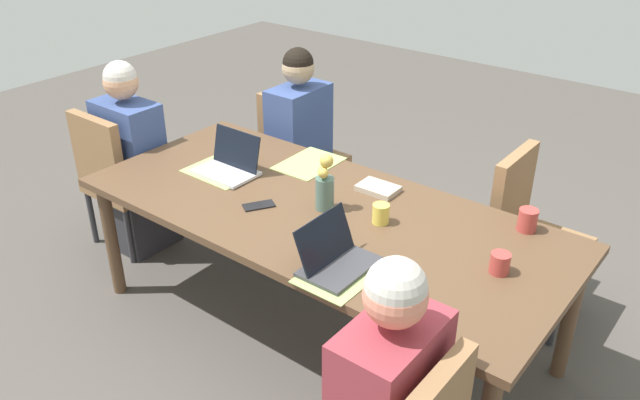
{
  "coord_description": "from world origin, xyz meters",
  "views": [
    {
      "loc": [
        -1.66,
        2.12,
        2.23
      ],
      "look_at": [
        0.0,
        0.0,
        0.77
      ],
      "focal_mm": 36.35,
      "sensor_mm": 36.0,
      "label": 1
    }
  ],
  "objects_px": {
    "flower_vase": "(325,186)",
    "coffee_mug_centre_left": "(528,220)",
    "laptop_head_right_left_near": "(229,165)",
    "coffee_mug_near_right": "(381,214)",
    "chair_near_right_near": "(529,229)",
    "coffee_mug_near_left": "(500,263)",
    "chair_near_left_mid": "(297,148)",
    "person_head_right_left_near": "(134,168)",
    "phone_black": "(259,206)",
    "laptop_far_left_far": "(335,258)",
    "person_near_left_mid": "(299,150)",
    "chair_head_right_left_near": "(118,174)",
    "book_red_cover": "(378,188)",
    "dining_table": "(320,221)"
  },
  "relations": [
    {
      "from": "chair_head_right_left_near",
      "to": "person_head_right_left_near",
      "type": "distance_m",
      "value": 0.1
    },
    {
      "from": "person_near_left_mid",
      "to": "dining_table",
      "type": "bearing_deg",
      "value": 134.73
    },
    {
      "from": "person_head_right_left_near",
      "to": "coffee_mug_near_left",
      "type": "relative_size",
      "value": 13.55
    },
    {
      "from": "dining_table",
      "to": "chair_head_right_left_near",
      "type": "xyz_separation_m",
      "value": [
        1.48,
        0.1,
        -0.16
      ]
    },
    {
      "from": "coffee_mug_near_left",
      "to": "chair_near_left_mid",
      "type": "bearing_deg",
      "value": -25.3
    },
    {
      "from": "person_head_right_left_near",
      "to": "flower_vase",
      "type": "height_order",
      "value": "person_head_right_left_near"
    },
    {
      "from": "flower_vase",
      "to": "coffee_mug_near_right",
      "type": "distance_m",
      "value": 0.3
    },
    {
      "from": "chair_near_right_near",
      "to": "coffee_mug_near_left",
      "type": "relative_size",
      "value": 10.21
    },
    {
      "from": "chair_near_left_mid",
      "to": "person_near_left_mid",
      "type": "relative_size",
      "value": 0.75
    },
    {
      "from": "chair_near_left_mid",
      "to": "coffee_mug_centre_left",
      "type": "xyz_separation_m",
      "value": [
        -1.73,
        0.45,
        0.28
      ]
    },
    {
      "from": "laptop_far_left_far",
      "to": "phone_black",
      "type": "xyz_separation_m",
      "value": [
        0.6,
        -0.19,
        -0.04
      ]
    },
    {
      "from": "laptop_head_right_left_near",
      "to": "coffee_mug_centre_left",
      "type": "bearing_deg",
      "value": -164.65
    },
    {
      "from": "person_head_right_left_near",
      "to": "chair_near_left_mid",
      "type": "distance_m",
      "value": 1.05
    },
    {
      "from": "laptop_head_right_left_near",
      "to": "phone_black",
      "type": "distance_m",
      "value": 0.42
    },
    {
      "from": "coffee_mug_near_left",
      "to": "coffee_mug_centre_left",
      "type": "relative_size",
      "value": 0.85
    },
    {
      "from": "coffee_mug_centre_left",
      "to": "laptop_head_right_left_near",
      "type": "bearing_deg",
      "value": 15.35
    },
    {
      "from": "person_head_right_left_near",
      "to": "phone_black",
      "type": "distance_m",
      "value": 1.2
    },
    {
      "from": "chair_near_left_mid",
      "to": "book_red_cover",
      "type": "xyz_separation_m",
      "value": [
        -0.99,
        0.54,
        0.24
      ]
    },
    {
      "from": "flower_vase",
      "to": "coffee_mug_centre_left",
      "type": "xyz_separation_m",
      "value": [
        -0.84,
        -0.4,
        -0.07
      ]
    },
    {
      "from": "dining_table",
      "to": "book_red_cover",
      "type": "bearing_deg",
      "value": -109.1
    },
    {
      "from": "person_near_left_mid",
      "to": "coffee_mug_near_left",
      "type": "bearing_deg",
      "value": 155.39
    },
    {
      "from": "book_red_cover",
      "to": "coffee_mug_near_left",
      "type": "bearing_deg",
      "value": 158.26
    },
    {
      "from": "laptop_head_right_left_near",
      "to": "person_near_left_mid",
      "type": "bearing_deg",
      "value": -77.11
    },
    {
      "from": "flower_vase",
      "to": "laptop_head_right_left_near",
      "type": "height_order",
      "value": "flower_vase"
    },
    {
      "from": "chair_near_right_near",
      "to": "laptop_head_right_left_near",
      "type": "bearing_deg",
      "value": 30.48
    },
    {
      "from": "chair_head_right_left_near",
      "to": "book_red_cover",
      "type": "bearing_deg",
      "value": -165.12
    },
    {
      "from": "person_head_right_left_near",
      "to": "coffee_mug_near_right",
      "type": "xyz_separation_m",
      "value": [
        -1.72,
        -0.09,
        0.24
      ]
    },
    {
      "from": "chair_head_right_left_near",
      "to": "chair_near_right_near",
      "type": "height_order",
      "value": "same"
    },
    {
      "from": "flower_vase",
      "to": "person_head_right_left_near",
      "type": "bearing_deg",
      "value": 1.65
    },
    {
      "from": "laptop_head_right_left_near",
      "to": "coffee_mug_near_right",
      "type": "relative_size",
      "value": 3.45
    },
    {
      "from": "chair_near_left_mid",
      "to": "coffee_mug_near_left",
      "type": "bearing_deg",
      "value": 154.7
    },
    {
      "from": "coffee_mug_near_right",
      "to": "dining_table",
      "type": "bearing_deg",
      "value": 13.92
    },
    {
      "from": "phone_black",
      "to": "coffee_mug_near_right",
      "type": "bearing_deg",
      "value": 144.51
    },
    {
      "from": "person_near_left_mid",
      "to": "coffee_mug_near_left",
      "type": "height_order",
      "value": "person_near_left_mid"
    },
    {
      "from": "dining_table",
      "to": "person_head_right_left_near",
      "type": "height_order",
      "value": "person_head_right_left_near"
    },
    {
      "from": "coffee_mug_near_right",
      "to": "chair_near_right_near",
      "type": "bearing_deg",
      "value": -120.67
    },
    {
      "from": "person_head_right_left_near",
      "to": "person_near_left_mid",
      "type": "height_order",
      "value": "same"
    },
    {
      "from": "person_near_left_mid",
      "to": "coffee_mug_near_right",
      "type": "bearing_deg",
      "value": 146.1
    },
    {
      "from": "chair_head_right_left_near",
      "to": "laptop_far_left_far",
      "type": "xyz_separation_m",
      "value": [
        -1.83,
        0.25,
        0.27
      ]
    },
    {
      "from": "person_near_left_mid",
      "to": "chair_near_right_near",
      "type": "distance_m",
      "value": 1.54
    },
    {
      "from": "chair_near_right_near",
      "to": "flower_vase",
      "type": "height_order",
      "value": "flower_vase"
    },
    {
      "from": "coffee_mug_centre_left",
      "to": "coffee_mug_near_left",
      "type": "bearing_deg",
      "value": 96.47
    },
    {
      "from": "chair_near_right_near",
      "to": "coffee_mug_centre_left",
      "type": "height_order",
      "value": "chair_near_right_near"
    },
    {
      "from": "person_near_left_mid",
      "to": "coffee_mug_near_right",
      "type": "xyz_separation_m",
      "value": [
        -1.1,
        0.74,
        0.24
      ]
    },
    {
      "from": "coffee_mug_centre_left",
      "to": "dining_table",
      "type": "bearing_deg",
      "value": 26.4
    },
    {
      "from": "dining_table",
      "to": "coffee_mug_near_left",
      "type": "xyz_separation_m",
      "value": [
        -0.89,
        -0.03,
        0.11
      ]
    },
    {
      "from": "book_red_cover",
      "to": "person_near_left_mid",
      "type": "bearing_deg",
      "value": -28.93
    },
    {
      "from": "chair_near_right_near",
      "to": "laptop_far_left_far",
      "type": "height_order",
      "value": "laptop_far_left_far"
    },
    {
      "from": "coffee_mug_near_left",
      "to": "book_red_cover",
      "type": "height_order",
      "value": "coffee_mug_near_left"
    },
    {
      "from": "person_head_right_left_near",
      "to": "chair_near_left_mid",
      "type": "height_order",
      "value": "person_head_right_left_near"
    }
  ]
}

